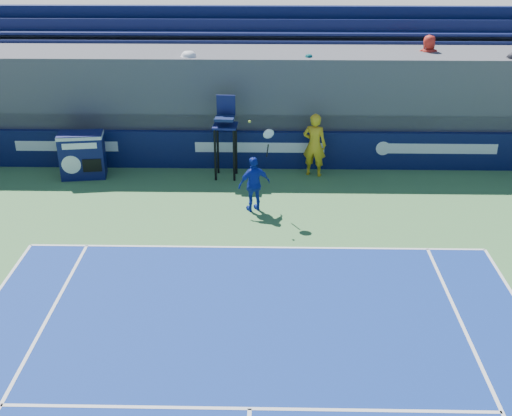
{
  "coord_description": "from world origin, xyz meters",
  "views": [
    {
      "loc": [
        0.27,
        -1.68,
        7.48
      ],
      "look_at": [
        0.0,
        11.5,
        1.25
      ],
      "focal_mm": 45.0,
      "sensor_mm": 36.0,
      "label": 1
    }
  ],
  "objects_px": {
    "ball_person": "(314,145)",
    "match_clock": "(82,154)",
    "umpire_chair": "(225,129)",
    "tennis_player": "(254,184)"
  },
  "relations": [
    {
      "from": "ball_person",
      "to": "tennis_player",
      "type": "xyz_separation_m",
      "value": [
        -1.75,
        -2.55,
        -0.2
      ]
    },
    {
      "from": "umpire_chair",
      "to": "tennis_player",
      "type": "xyz_separation_m",
      "value": [
        0.9,
        -2.37,
        -0.75
      ]
    },
    {
      "from": "ball_person",
      "to": "umpire_chair",
      "type": "distance_m",
      "value": 2.71
    },
    {
      "from": "ball_person",
      "to": "tennis_player",
      "type": "relative_size",
      "value": 0.75
    },
    {
      "from": "match_clock",
      "to": "umpire_chair",
      "type": "bearing_deg",
      "value": 1.49
    },
    {
      "from": "ball_person",
      "to": "match_clock",
      "type": "height_order",
      "value": "ball_person"
    },
    {
      "from": "ball_person",
      "to": "match_clock",
      "type": "xyz_separation_m",
      "value": [
        -6.96,
        -0.29,
        -0.24
      ]
    },
    {
      "from": "ball_person",
      "to": "umpire_chair",
      "type": "height_order",
      "value": "umpire_chair"
    },
    {
      "from": "tennis_player",
      "to": "ball_person",
      "type": "bearing_deg",
      "value": 55.56
    },
    {
      "from": "umpire_chair",
      "to": "match_clock",
      "type": "bearing_deg",
      "value": -178.51
    }
  ]
}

